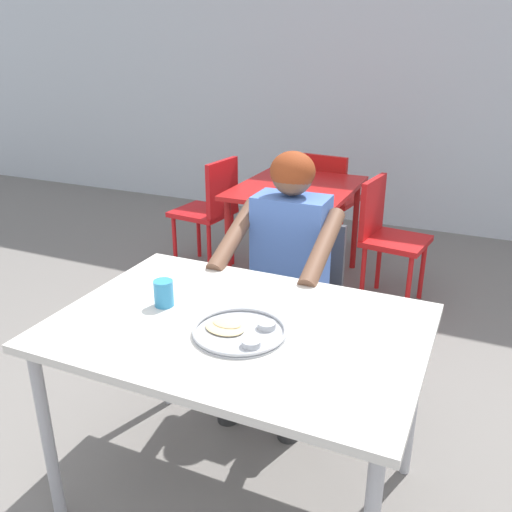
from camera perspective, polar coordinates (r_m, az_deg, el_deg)
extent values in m
cube|color=slate|center=(2.33, -3.14, -24.68)|extent=(12.00, 12.00, 0.05)
cube|color=silver|center=(5.17, 16.84, 21.37)|extent=(12.00, 0.12, 3.40)
cube|color=silver|center=(1.89, -1.84, -7.46)|extent=(1.26, 0.88, 0.03)
cylinder|color=#B2B2B7|center=(2.14, -21.03, -17.34)|extent=(0.04, 0.04, 0.73)
cylinder|color=#B2B2B7|center=(2.61, -9.46, -8.41)|extent=(0.04, 0.04, 0.73)
cylinder|color=#B2B2B7|center=(2.27, 16.14, -14.11)|extent=(0.04, 0.04, 0.73)
cylinder|color=#B7BABF|center=(1.81, -1.73, -8.10)|extent=(0.31, 0.31, 0.01)
torus|color=#B7BABF|center=(1.81, -1.74, -7.79)|extent=(0.31, 0.31, 0.01)
cylinder|color=#B2B5BA|center=(1.73, -0.51, -9.13)|extent=(0.06, 0.06, 0.02)
cylinder|color=maroon|center=(1.73, -0.51, -9.01)|extent=(0.05, 0.05, 0.01)
cylinder|color=#B2B5BA|center=(1.83, 1.14, -7.28)|extent=(0.06, 0.06, 0.02)
cylinder|color=#9E4714|center=(1.83, 1.14, -7.17)|extent=(0.05, 0.05, 0.01)
ellipsoid|color=#E5C689|center=(1.83, -3.30, -7.49)|extent=(0.16, 0.13, 0.01)
ellipsoid|color=#E1C287|center=(1.84, -3.07, -7.07)|extent=(0.10, 0.07, 0.01)
cylinder|color=#338CBF|center=(2.00, -9.65, -3.87)|extent=(0.07, 0.07, 0.10)
cylinder|color=#593319|center=(1.99, -9.71, -3.10)|extent=(0.06, 0.06, 0.02)
cube|color=#3F3F44|center=(2.74, 3.86, -5.33)|extent=(0.43, 0.44, 0.04)
cube|color=#3F3F44|center=(2.83, 5.31, 0.06)|extent=(0.40, 0.04, 0.37)
cylinder|color=#3F3F44|center=(2.66, 5.99, -11.68)|extent=(0.03, 0.03, 0.40)
cylinder|color=#3F3F44|center=(2.76, -0.87, -10.21)|extent=(0.03, 0.03, 0.40)
cylinder|color=#3F3F44|center=(2.95, 8.05, -8.18)|extent=(0.03, 0.03, 0.40)
cylinder|color=#3F3F44|center=(3.04, 1.82, -6.99)|extent=(0.03, 0.03, 0.40)
cylinder|color=#2C2C2C|center=(2.44, 3.51, -14.54)|extent=(0.10, 0.10, 0.43)
cylinder|color=#2C2C2C|center=(2.47, 5.23, -7.17)|extent=(0.13, 0.40, 0.12)
cylinder|color=#2C2C2C|center=(2.54, -3.04, -12.97)|extent=(0.10, 0.10, 0.43)
cylinder|color=#2C2C2C|center=(2.56, -1.19, -5.93)|extent=(0.13, 0.40, 0.12)
cube|color=#4C72C6|center=(2.57, 3.65, 0.61)|extent=(0.34, 0.21, 0.53)
cylinder|color=brown|center=(2.31, 6.99, 0.84)|extent=(0.08, 0.46, 0.25)
cylinder|color=brown|center=(2.45, -2.24, 2.19)|extent=(0.08, 0.46, 0.25)
sphere|color=brown|center=(2.46, 3.85, 8.53)|extent=(0.19, 0.19, 0.19)
ellipsoid|color=maroon|center=(2.46, 3.86, 8.85)|extent=(0.21, 0.20, 0.18)
cube|color=red|center=(3.81, 4.30, 7.15)|extent=(0.78, 0.95, 0.03)
cylinder|color=#A31414|center=(3.68, -2.93, 0.77)|extent=(0.04, 0.04, 0.69)
cylinder|color=#A31414|center=(3.45, 6.91, -0.85)|extent=(0.04, 0.04, 0.69)
cylinder|color=#A31414|center=(4.39, 1.98, 4.32)|extent=(0.04, 0.04, 0.69)
cylinder|color=#A31414|center=(4.20, 10.35, 3.15)|extent=(0.04, 0.04, 0.69)
cube|color=red|center=(4.14, -5.62, 4.59)|extent=(0.44, 0.43, 0.04)
cube|color=red|center=(3.98, -3.55, 7.17)|extent=(0.08, 0.37, 0.40)
cylinder|color=red|center=(4.20, -8.52, 1.35)|extent=(0.03, 0.03, 0.43)
cylinder|color=red|center=(4.42, -6.04, 2.55)|extent=(0.03, 0.03, 0.43)
cylinder|color=red|center=(4.01, -4.92, 0.54)|extent=(0.03, 0.03, 0.43)
cylinder|color=red|center=(4.25, -2.53, 1.84)|extent=(0.03, 0.03, 0.43)
cube|color=red|center=(3.66, 14.48, 1.51)|extent=(0.43, 0.43, 0.04)
cube|color=red|center=(3.65, 12.13, 5.09)|extent=(0.08, 0.37, 0.38)
cylinder|color=red|center=(3.85, 17.04, -1.42)|extent=(0.03, 0.03, 0.42)
cylinder|color=red|center=(3.57, 15.71, -3.08)|extent=(0.03, 0.03, 0.42)
cylinder|color=red|center=(3.92, 12.75, -0.52)|extent=(0.03, 0.03, 0.42)
cylinder|color=red|center=(3.65, 11.13, -2.07)|extent=(0.03, 0.03, 0.42)
cube|color=red|center=(4.54, 7.96, 5.89)|extent=(0.44, 0.44, 0.04)
cube|color=red|center=(4.33, 7.11, 7.97)|extent=(0.38, 0.08, 0.38)
cylinder|color=red|center=(4.81, 6.87, 4.03)|extent=(0.03, 0.03, 0.41)
cylinder|color=red|center=(4.69, 10.37, 3.38)|extent=(0.03, 0.03, 0.41)
cylinder|color=red|center=(4.53, 5.17, 2.99)|extent=(0.03, 0.03, 0.41)
cylinder|color=red|center=(4.41, 8.86, 2.28)|extent=(0.03, 0.03, 0.41)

